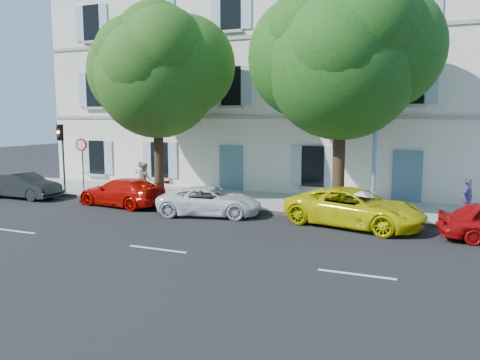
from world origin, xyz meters
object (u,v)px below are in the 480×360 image
at_px(tree_left, 157,77).
at_px(street_lamp, 376,103).
at_px(car_dark_sedan, 24,186).
at_px(pedestrian_c, 467,198).
at_px(road_sign, 82,154).
at_px(pedestrian_a, 140,177).
at_px(pedestrian_b, 145,179).
at_px(car_red_coupe, 122,192).
at_px(tree_right, 342,64).
at_px(car_white_coupe, 210,201).
at_px(traffic_light, 61,143).
at_px(car_yellow_supercar, 355,208).

relative_size(tree_left, street_lamp, 1.14).
distance_m(car_dark_sedan, pedestrian_c, 20.10).
distance_m(road_sign, pedestrian_a, 3.13).
height_order(street_lamp, pedestrian_a, street_lamp).
relative_size(tree_left, pedestrian_b, 5.47).
xyz_separation_m(car_red_coupe, tree_right, (9.49, 1.52, 5.45)).
xyz_separation_m(car_white_coupe, tree_right, (4.88, 1.82, 5.49)).
bearing_deg(tree_left, pedestrian_b, 163.87).
bearing_deg(pedestrian_c, car_red_coupe, 121.64).
height_order(tree_left, street_lamp, tree_left).
height_order(traffic_light, pedestrian_b, traffic_light).
bearing_deg(road_sign, pedestrian_a, 26.15).
distance_m(tree_left, road_sign, 5.78).
height_order(car_white_coupe, road_sign, road_sign).
bearing_deg(pedestrian_b, car_white_coupe, -167.95).
distance_m(car_red_coupe, tree_left, 5.59).
bearing_deg(car_white_coupe, street_lamp, -89.02).
xyz_separation_m(car_red_coupe, street_lamp, (10.87, 1.33, 3.91)).
bearing_deg(car_red_coupe, tree_right, 106.71).
height_order(car_dark_sedan, tree_right, tree_right).
relative_size(car_red_coupe, road_sign, 1.57).
distance_m(car_dark_sedan, car_red_coupe, 5.67).
distance_m(car_dark_sedan, tree_left, 8.61).
distance_m(car_white_coupe, pedestrian_a, 6.40).
distance_m(car_red_coupe, tree_right, 11.05).
distance_m(car_dark_sedan, street_lamp, 17.06).
bearing_deg(traffic_light, tree_right, 1.55).
xyz_separation_m(car_dark_sedan, pedestrian_c, (19.93, 2.61, 0.30)).
relative_size(road_sign, pedestrian_c, 1.78).
bearing_deg(pedestrian_b, pedestrian_a, -4.84).
height_order(car_dark_sedan, pedestrian_a, pedestrian_a).
height_order(traffic_light, road_sign, traffic_light).
xyz_separation_m(pedestrian_a, pedestrian_b, (0.79, -0.75, 0.01)).
xyz_separation_m(car_red_coupe, car_yellow_supercar, (10.41, 0.01, 0.07)).
bearing_deg(pedestrian_b, car_dark_sedan, 61.74).
bearing_deg(tree_left, tree_right, -1.80).
height_order(tree_right, traffic_light, tree_right).
distance_m(traffic_light, pedestrian_c, 18.87).
height_order(road_sign, pedestrian_c, road_sign).
distance_m(car_yellow_supercar, traffic_light, 15.07).
bearing_deg(pedestrian_a, road_sign, 21.42).
xyz_separation_m(road_sign, pedestrian_a, (2.60, 1.28, -1.20)).
relative_size(car_yellow_supercar, tree_left, 0.57).
height_order(road_sign, street_lamp, street_lamp).
distance_m(car_yellow_supercar, pedestrian_b, 10.78).
xyz_separation_m(car_red_coupe, pedestrian_c, (14.26, 2.37, 0.30)).
bearing_deg(pedestrian_a, tree_right, 168.04).
distance_m(traffic_light, street_lamp, 15.47).
bearing_deg(tree_right, car_white_coupe, -159.54).
bearing_deg(tree_left, pedestrian_a, 150.11).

